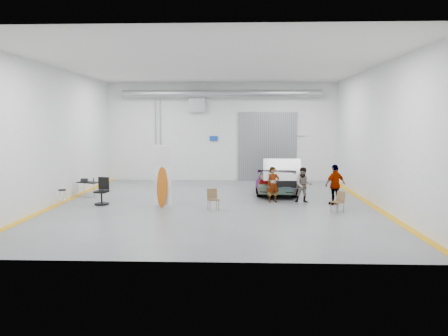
{
  "coord_description": "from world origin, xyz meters",
  "views": [
    {
      "loc": [
        1.11,
        -18.9,
        3.59
      ],
      "look_at": [
        0.39,
        0.99,
        1.5
      ],
      "focal_mm": 35.0,
      "sensor_mm": 36.0,
      "label": 1
    }
  ],
  "objects_px": {
    "person_c": "(335,185)",
    "surfboard_display": "(163,181)",
    "person_a": "(273,185)",
    "office_chair": "(102,193)",
    "sedan_car": "(277,178)",
    "folding_chair_far": "(337,206)",
    "shop_stool": "(62,197)",
    "folding_chair_near": "(213,204)",
    "work_table": "(88,182)",
    "person_b": "(304,185)"
  },
  "relations": [
    {
      "from": "surfboard_display",
      "to": "folding_chair_near",
      "type": "xyz_separation_m",
      "value": [
        2.14,
        -0.54,
        -0.86
      ]
    },
    {
      "from": "person_c",
      "to": "surfboard_display",
      "type": "height_order",
      "value": "surfboard_display"
    },
    {
      "from": "sedan_car",
      "to": "folding_chair_far",
      "type": "bearing_deg",
      "value": 116.46
    },
    {
      "from": "work_table",
      "to": "sedan_car",
      "type": "bearing_deg",
      "value": 8.99
    },
    {
      "from": "folding_chair_far",
      "to": "shop_stool",
      "type": "bearing_deg",
      "value": -132.03
    },
    {
      "from": "person_c",
      "to": "folding_chair_far",
      "type": "height_order",
      "value": "person_c"
    },
    {
      "from": "shop_stool",
      "to": "sedan_car",
      "type": "bearing_deg",
      "value": 21.4
    },
    {
      "from": "folding_chair_near",
      "to": "office_chair",
      "type": "distance_m",
      "value": 5.08
    },
    {
      "from": "sedan_car",
      "to": "shop_stool",
      "type": "bearing_deg",
      "value": 26.82
    },
    {
      "from": "surfboard_display",
      "to": "folding_chair_near",
      "type": "bearing_deg",
      "value": -3.35
    },
    {
      "from": "folding_chair_far",
      "to": "work_table",
      "type": "bearing_deg",
      "value": -143.34
    },
    {
      "from": "person_c",
      "to": "surfboard_display",
      "type": "bearing_deg",
      "value": -20.63
    },
    {
      "from": "folding_chair_near",
      "to": "shop_stool",
      "type": "bearing_deg",
      "value": 153.37
    },
    {
      "from": "shop_stool",
      "to": "work_table",
      "type": "relative_size",
      "value": 0.56
    },
    {
      "from": "person_a",
      "to": "sedan_car",
      "type": "bearing_deg",
      "value": 63.17
    },
    {
      "from": "person_a",
      "to": "office_chair",
      "type": "bearing_deg",
      "value": 167.83
    },
    {
      "from": "surfboard_display",
      "to": "folding_chair_far",
      "type": "relative_size",
      "value": 3.28
    },
    {
      "from": "office_chair",
      "to": "surfboard_display",
      "type": "bearing_deg",
      "value": -4.03
    },
    {
      "from": "shop_stool",
      "to": "surfboard_display",
      "type": "bearing_deg",
      "value": -5.81
    },
    {
      "from": "person_a",
      "to": "person_c",
      "type": "bearing_deg",
      "value": -28.24
    },
    {
      "from": "folding_chair_near",
      "to": "folding_chair_far",
      "type": "distance_m",
      "value": 4.97
    },
    {
      "from": "work_table",
      "to": "surfboard_display",
      "type": "bearing_deg",
      "value": -33.32
    },
    {
      "from": "person_a",
      "to": "folding_chair_far",
      "type": "relative_size",
      "value": 1.88
    },
    {
      "from": "person_a",
      "to": "shop_stool",
      "type": "height_order",
      "value": "person_a"
    },
    {
      "from": "work_table",
      "to": "office_chair",
      "type": "bearing_deg",
      "value": -57.16
    },
    {
      "from": "sedan_car",
      "to": "office_chair",
      "type": "relative_size",
      "value": 4.36
    },
    {
      "from": "shop_stool",
      "to": "person_b",
      "type": "bearing_deg",
      "value": 5.08
    },
    {
      "from": "folding_chair_near",
      "to": "shop_stool",
      "type": "relative_size",
      "value": 1.29
    },
    {
      "from": "sedan_car",
      "to": "office_chair",
      "type": "distance_m",
      "value": 8.75
    },
    {
      "from": "sedan_car",
      "to": "shop_stool",
      "type": "height_order",
      "value": "sedan_car"
    },
    {
      "from": "sedan_car",
      "to": "shop_stool",
      "type": "distance_m",
      "value": 10.39
    },
    {
      "from": "sedan_car",
      "to": "surfboard_display",
      "type": "height_order",
      "value": "surfboard_display"
    },
    {
      "from": "work_table",
      "to": "office_chair",
      "type": "relative_size",
      "value": 1.04
    },
    {
      "from": "sedan_car",
      "to": "folding_chair_near",
      "type": "relative_size",
      "value": 5.78
    },
    {
      "from": "shop_stool",
      "to": "office_chair",
      "type": "bearing_deg",
      "value": 4.69
    },
    {
      "from": "surfboard_display",
      "to": "work_table",
      "type": "bearing_deg",
      "value": 157.45
    },
    {
      "from": "person_b",
      "to": "person_c",
      "type": "bearing_deg",
      "value": -16.94
    },
    {
      "from": "sedan_car",
      "to": "person_b",
      "type": "height_order",
      "value": "person_b"
    },
    {
      "from": "folding_chair_far",
      "to": "surfboard_display",
      "type": "bearing_deg",
      "value": -132.35
    },
    {
      "from": "person_c",
      "to": "folding_chair_near",
      "type": "xyz_separation_m",
      "value": [
        -5.24,
        -1.47,
        -0.61
      ]
    },
    {
      "from": "person_a",
      "to": "folding_chair_far",
      "type": "distance_m",
      "value": 3.31
    },
    {
      "from": "person_c",
      "to": "person_b",
      "type": "bearing_deg",
      "value": -47.71
    },
    {
      "from": "folding_chair_near",
      "to": "folding_chair_far",
      "type": "xyz_separation_m",
      "value": [
        4.96,
        -0.29,
        -0.01
      ]
    },
    {
      "from": "person_c",
      "to": "sedan_car",
      "type": "bearing_deg",
      "value": -83.87
    },
    {
      "from": "surfboard_display",
      "to": "folding_chair_near",
      "type": "distance_m",
      "value": 2.37
    },
    {
      "from": "person_a",
      "to": "work_table",
      "type": "xyz_separation_m",
      "value": [
        -8.92,
        1.36,
        -0.12
      ]
    },
    {
      "from": "surfboard_display",
      "to": "work_table",
      "type": "xyz_separation_m",
      "value": [
        -4.21,
        2.77,
        -0.45
      ]
    },
    {
      "from": "surfboard_display",
      "to": "shop_stool",
      "type": "height_order",
      "value": "surfboard_display"
    },
    {
      "from": "person_c",
      "to": "work_table",
      "type": "relative_size",
      "value": 1.46
    },
    {
      "from": "surfboard_display",
      "to": "office_chair",
      "type": "height_order",
      "value": "surfboard_display"
    }
  ]
}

